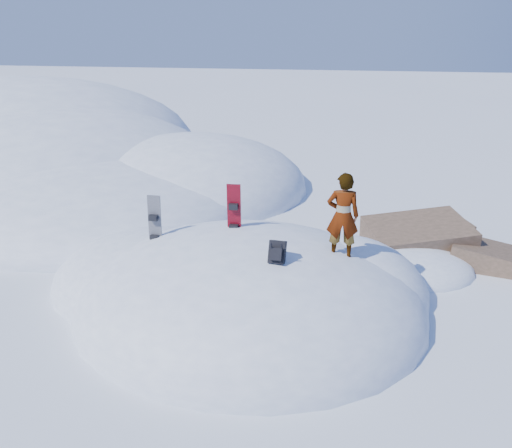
% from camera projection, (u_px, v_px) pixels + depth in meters
% --- Properties ---
extents(ground, '(120.00, 120.00, 0.00)m').
position_uv_depth(ground, '(248.00, 307.00, 9.99)').
color(ground, white).
rests_on(ground, ground).
extents(snow_mound, '(8.00, 6.00, 3.00)m').
position_uv_depth(snow_mound, '(242.00, 301.00, 10.24)').
color(snow_mound, white).
rests_on(snow_mound, ground).
extents(snow_ridge, '(21.50, 18.50, 6.40)m').
position_uv_depth(snow_ridge, '(49.00, 162.00, 20.76)').
color(snow_ridge, white).
rests_on(snow_ridge, ground).
extents(rock_outcrop, '(4.68, 4.41, 1.68)m').
position_uv_depth(rock_outcrop, '(422.00, 258.00, 12.10)').
color(rock_outcrop, brown).
rests_on(rock_outcrop, ground).
extents(snowboard_red, '(0.28, 0.15, 1.50)m').
position_uv_depth(snowboard_red, '(234.00, 219.00, 10.08)').
color(snowboard_red, red).
rests_on(snowboard_red, snow_mound).
extents(snowboard_dark, '(0.28, 0.18, 1.47)m').
position_uv_depth(snowboard_dark, '(155.00, 230.00, 10.20)').
color(snowboard_dark, black).
rests_on(snowboard_dark, snow_mound).
extents(backpack, '(0.30, 0.39, 0.48)m').
position_uv_depth(backpack, '(277.00, 252.00, 8.64)').
color(backpack, black).
rests_on(backpack, snow_mound).
extents(gear_pile, '(0.98, 0.87, 0.26)m').
position_uv_depth(gear_pile, '(99.00, 309.00, 9.71)').
color(gear_pile, black).
rests_on(gear_pile, ground).
extents(person, '(0.61, 0.42, 1.63)m').
position_uv_depth(person, '(343.00, 216.00, 9.06)').
color(person, slate).
rests_on(person, snow_mound).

